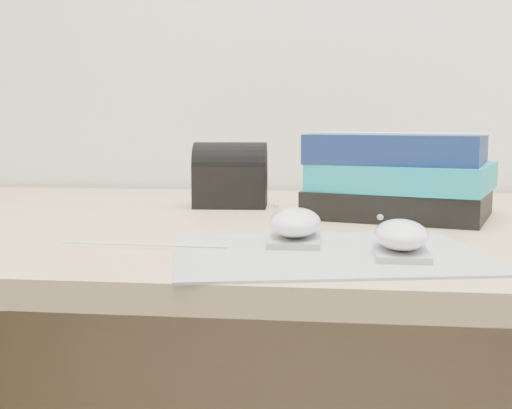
# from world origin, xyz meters

# --- Properties ---
(desk) EXTENTS (1.60, 0.80, 0.73)m
(desk) POSITION_xyz_m (0.00, 1.64, 0.50)
(desk) COLOR tan
(desk) RESTS_ON ground
(mousepad) EXTENTS (0.37, 0.32, 0.00)m
(mousepad) POSITION_xyz_m (-0.01, 1.33, 0.73)
(mousepad) COLOR gray
(mousepad) RESTS_ON desk
(mouse_rear) EXTENTS (0.06, 0.11, 0.05)m
(mouse_rear) POSITION_xyz_m (-0.05, 1.39, 0.75)
(mouse_rear) COLOR #A3A3A6
(mouse_rear) RESTS_ON mousepad
(mouse_front) EXTENTS (0.06, 0.10, 0.04)m
(mouse_front) POSITION_xyz_m (0.06, 1.33, 0.75)
(mouse_front) COLOR #A8A8AA
(mouse_front) RESTS_ON mousepad
(usb_cable) EXTENTS (0.19, 0.01, 0.00)m
(usb_cable) POSITION_xyz_m (-0.22, 1.34, 0.73)
(usb_cable) COLOR white
(usb_cable) RESTS_ON mousepad
(book_stack) EXTENTS (0.30, 0.26, 0.12)m
(book_stack) POSITION_xyz_m (0.08, 1.64, 0.79)
(book_stack) COLOR black
(book_stack) RESTS_ON desk
(pouch) EXTENTS (0.12, 0.09, 0.11)m
(pouch) POSITION_xyz_m (-0.18, 1.72, 0.78)
(pouch) COLOR black
(pouch) RESTS_ON desk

